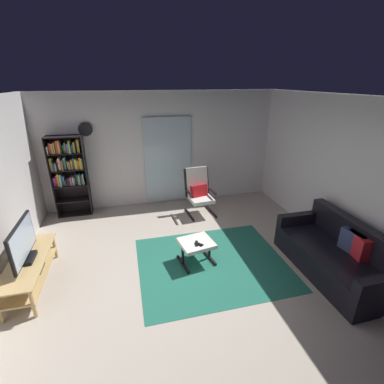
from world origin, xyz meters
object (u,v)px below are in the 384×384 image
bookshelf_near_tv (69,170)px  leather_sofa (337,255)px  tv_stand (30,268)px  lounge_armchair (199,190)px  ottoman (196,245)px  television (23,243)px  tv_remote (197,243)px  wall_clock (85,129)px  cell_phone (199,244)px

bookshelf_near_tv → leather_sofa: bearing=-36.5°
tv_stand → leather_sofa: leather_sofa is taller
lounge_armchair → ottoman: bearing=-106.6°
leather_sofa → television: bearing=169.9°
tv_remote → wall_clock: wall_clock is taller
cell_phone → wall_clock: 3.46m
tv_stand → lounge_armchair: 3.47m
tv_stand → cell_phone: tv_stand is taller
tv_remote → wall_clock: bearing=137.9°
television → wall_clock: (0.72, 2.47, 1.13)m
tv_stand → wall_clock: wall_clock is taller
cell_phone → television: bearing=136.2°
bookshelf_near_tv → lounge_armchair: size_ratio=1.72×
ottoman → wall_clock: bearing=124.9°
leather_sofa → cell_phone: 2.13m
bookshelf_near_tv → leather_sofa: (4.22, -3.13, -0.74)m
tv_remote → bookshelf_near_tv: bearing=145.8°
tv_stand → lounge_armchair: bearing=29.9°
television → ottoman: television is taller
bookshelf_near_tv → wall_clock: wall_clock is taller
bookshelf_near_tv → ottoman: bookshelf_near_tv is taller
leather_sofa → lounge_armchair: size_ratio=1.84×
ottoman → leather_sofa: bearing=-20.6°
tv_stand → lounge_armchair: size_ratio=1.37×
bookshelf_near_tv → lounge_armchair: bookshelf_near_tv is taller
lounge_armchair → ottoman: (-0.53, -1.77, -0.21)m
lounge_armchair → cell_phone: lounge_armchair is taller
tv_remote → cell_phone: 0.04m
tv_stand → tv_remote: 2.46m
tv_remote → cell_phone: (0.03, -0.03, -0.00)m
bookshelf_near_tv → tv_remote: bearing=-48.2°
lounge_armchair → ottoman: 1.86m
wall_clock → bookshelf_near_tv: bearing=-161.5°
lounge_armchair → tv_stand: bearing=-150.1°
tv_stand → television: size_ratio=1.56×
tv_stand → lounge_armchair: lounge_armchair is taller
tv_stand → leather_sofa: 4.58m
wall_clock → tv_remote: bearing=-56.1°
ottoman → tv_remote: (-0.02, -0.07, 0.08)m
cell_phone → wall_clock: bearing=83.4°
bookshelf_near_tv → wall_clock: size_ratio=6.08×
lounge_armchair → cell_phone: 1.94m
bookshelf_near_tv → ottoman: size_ratio=2.96×
bookshelf_near_tv → wall_clock: bearing=18.5°
leather_sofa → lounge_armchair: 2.96m
television → lounge_armchair: size_ratio=0.88×
tv_stand → cell_phone: (2.49, -0.14, 0.10)m
tv_stand → cell_phone: size_ratio=9.99×
television → leather_sofa: (4.51, -0.81, -0.42)m
bookshelf_near_tv → leather_sofa: size_ratio=0.94×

